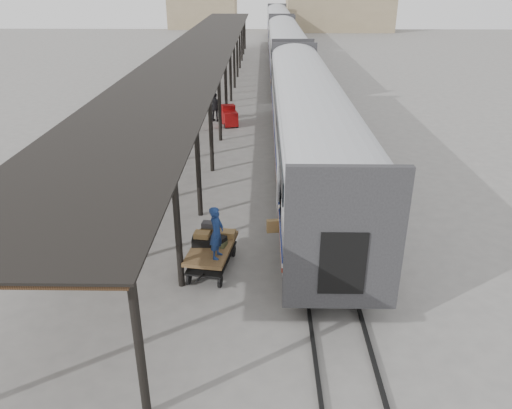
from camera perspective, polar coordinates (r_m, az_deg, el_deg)
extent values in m
plane|color=slate|center=(17.37, -3.06, -5.54)|extent=(160.00, 160.00, 0.00)
cube|color=silver|center=(23.86, 5.87, 9.66)|extent=(3.00, 24.00, 2.90)
cube|color=#28282B|center=(12.82, 9.98, -4.31)|extent=(3.04, 0.22, 3.50)
cube|color=black|center=(23.57, 2.20, 11.83)|extent=(0.04, 22.08, 0.65)
cube|color=black|center=(24.36, 5.69, 5.79)|extent=(2.55, 23.04, 0.50)
cube|color=silver|center=(49.40, 3.43, 17.50)|extent=(3.00, 24.00, 2.90)
cube|color=#28282B|center=(37.63, 4.15, 15.23)|extent=(3.04, 0.22, 3.50)
cube|color=black|center=(49.25, 1.59, 18.57)|extent=(0.04, 22.08, 0.65)
cube|color=black|center=(49.64, 3.37, 15.55)|extent=(2.55, 23.04, 0.50)
cube|color=silver|center=(75.25, 2.61, 19.98)|extent=(3.00, 24.00, 2.90)
cube|color=#28282B|center=(63.40, 2.91, 19.09)|extent=(3.04, 0.22, 3.50)
cube|color=black|center=(75.16, 1.39, 20.67)|extent=(0.04, 22.08, 0.65)
cube|color=black|center=(75.41, 2.59, 18.69)|extent=(2.55, 23.04, 0.50)
cube|color=black|center=(15.92, 3.67, 0.19)|extent=(0.50, 1.70, 2.00)
imported|color=white|center=(15.98, 3.66, -0.25)|extent=(0.72, 0.89, 1.72)
cube|color=olive|center=(16.10, 2.20, -2.45)|extent=(0.57, 0.25, 0.42)
cube|color=#422B19|center=(39.52, -6.01, 17.67)|extent=(4.60, 64.00, 0.18)
cube|color=black|center=(39.51, -6.02, 17.84)|extent=(4.90, 64.30, 0.06)
cylinder|color=black|center=(40.10, -8.89, 14.73)|extent=(0.20, 0.20, 4.00)
cylinder|color=black|center=(70.61, -4.73, 19.12)|extent=(0.20, 0.20, 4.00)
cylinder|color=black|center=(10.73, -13.28, -14.98)|extent=(0.20, 0.20, 4.00)
cylinder|color=black|center=(39.63, -2.83, 14.86)|extent=(0.20, 0.20, 4.00)
cylinder|color=black|center=(70.34, -1.21, 19.18)|extent=(0.20, 0.20, 4.00)
cube|color=black|center=(49.75, 2.49, 14.61)|extent=(0.10, 150.00, 0.12)
cube|color=black|center=(49.81, 4.21, 14.58)|extent=(0.10, 150.00, 0.12)
cube|color=tan|center=(93.97, 9.42, 21.49)|extent=(18.00, 10.00, 8.00)
cube|color=tan|center=(97.78, -6.06, 21.19)|extent=(12.00, 8.00, 6.00)
cube|color=brown|center=(16.10, -5.11, -4.96)|extent=(1.62, 2.57, 0.12)
cube|color=black|center=(16.27, -5.06, -6.03)|extent=(1.50, 2.45, 0.06)
cylinder|color=black|center=(15.76, -7.69, -8.36)|extent=(0.14, 0.41, 0.40)
cylinder|color=black|center=(15.51, -4.12, -8.76)|extent=(0.14, 0.41, 0.40)
cylinder|color=black|center=(17.31, -5.84, -5.00)|extent=(0.14, 0.41, 0.40)
cylinder|color=black|center=(17.08, -2.59, -5.32)|extent=(0.14, 0.41, 0.40)
cube|color=#373639|center=(16.54, -5.53, -3.46)|extent=(0.65, 0.48, 0.21)
cube|color=olive|center=(16.58, -3.32, -3.34)|extent=(0.59, 0.45, 0.20)
cube|color=black|center=(16.13, -6.23, -4.21)|extent=(0.62, 0.44, 0.25)
cube|color=#485030|center=(16.06, -4.33, -4.38)|extent=(0.60, 0.50, 0.18)
cube|color=#44331B|center=(16.39, -5.22, -2.88)|extent=(0.62, 0.50, 0.20)
cube|color=olive|center=(16.07, -6.19, -3.45)|extent=(0.53, 0.42, 0.19)
cube|color=#373639|center=(16.33, -5.39, -2.29)|extent=(0.49, 0.38, 0.16)
cube|color=black|center=(15.97, -4.24, -3.88)|extent=(0.52, 0.47, 0.15)
cube|color=maroon|center=(32.22, -3.04, 9.88)|extent=(1.19, 1.60, 0.86)
cube|color=maroon|center=(32.44, -3.19, 11.02)|extent=(0.93, 0.76, 0.33)
cylinder|color=black|center=(31.74, -3.53, 8.98)|extent=(0.20, 0.36, 0.34)
cylinder|color=black|center=(31.88, -2.16, 9.08)|extent=(0.20, 0.36, 0.34)
cylinder|color=black|center=(32.74, -3.86, 9.46)|extent=(0.20, 0.36, 0.34)
cylinder|color=black|center=(32.87, -2.54, 9.55)|extent=(0.20, 0.36, 0.34)
imported|color=navy|center=(15.07, -4.53, -3.22)|extent=(0.53, 0.69, 1.68)
imported|color=black|center=(33.21, -4.67, 11.00)|extent=(1.17, 0.74, 1.85)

